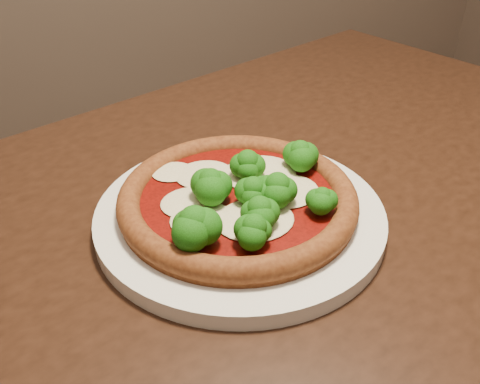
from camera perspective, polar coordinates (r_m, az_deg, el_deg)
name	(u,v)px	position (r m, az deg, el deg)	size (l,w,h in m)	color
dining_table	(305,283)	(0.67, 6.91, -9.60)	(1.38, 1.15, 0.75)	black
plate	(240,215)	(0.59, 0.00, -2.51)	(0.32, 0.32, 0.02)	silver
pizza	(240,197)	(0.57, 0.04, -0.57)	(0.26, 0.26, 0.06)	brown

